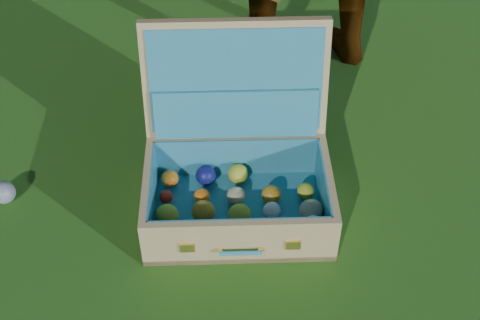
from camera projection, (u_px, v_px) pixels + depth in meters
name	position (u px, v px, depth m)	size (l,w,h in m)	color
ground	(227.00, 207.00, 1.95)	(60.00, 60.00, 0.00)	#215114
stray_ball	(4.00, 193.00, 1.95)	(0.07, 0.07, 0.07)	#3A5B97
suitcase	(238.00, 163.00, 1.88)	(0.57, 0.50, 0.50)	tan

